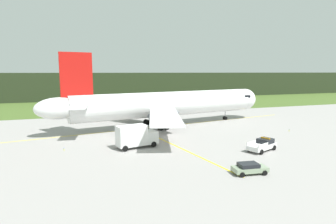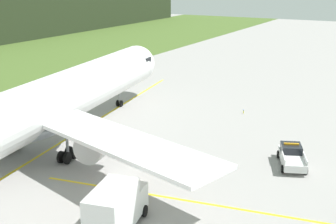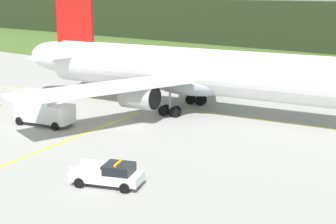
# 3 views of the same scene
# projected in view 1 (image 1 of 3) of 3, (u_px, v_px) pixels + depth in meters

# --- Properties ---
(ground) EXTENTS (320.00, 320.00, 0.00)m
(ground) POSITION_uv_depth(u_px,v_px,m) (171.00, 136.00, 52.79)
(ground) COLOR #979491
(grass_verge) EXTENTS (320.00, 44.19, 0.04)m
(grass_verge) POSITION_uv_depth(u_px,v_px,m) (124.00, 105.00, 100.98)
(grass_verge) COLOR #466027
(grass_verge) RESTS_ON ground
(distant_tree_line) EXTENTS (288.00, 7.18, 11.57)m
(distant_tree_line) POSITION_uv_depth(u_px,v_px,m) (114.00, 86.00, 122.68)
(distant_tree_line) COLOR #28331E
(distant_tree_line) RESTS_ON ground
(taxiway_centerline_main) EXTENTS (67.15, 11.42, 0.01)m
(taxiway_centerline_main) POSITION_uv_depth(u_px,v_px,m) (168.00, 126.00, 62.67)
(taxiway_centerline_main) COLOR yellow
(taxiway_centerline_main) RESTS_ON ground
(taxiway_centerline_spur) EXTENTS (4.79, 27.16, 0.01)m
(taxiway_centerline_spur) POSITION_uv_depth(u_px,v_px,m) (182.00, 149.00, 43.87)
(taxiway_centerline_spur) COLOR yellow
(taxiway_centerline_spur) RESTS_ON ground
(airliner) EXTENTS (52.50, 42.08, 15.56)m
(airliner) POSITION_uv_depth(u_px,v_px,m) (166.00, 105.00, 61.70)
(airliner) COLOR white
(airliner) RESTS_ON ground
(ops_pickup_truck) EXTENTS (5.72, 3.91, 1.94)m
(ops_pickup_truck) POSITION_uv_depth(u_px,v_px,m) (263.00, 145.00, 42.74)
(ops_pickup_truck) COLOR silver
(ops_pickup_truck) RESTS_ON ground
(catering_truck) EXTENTS (6.89, 3.83, 3.81)m
(catering_truck) POSITION_uv_depth(u_px,v_px,m) (136.00, 136.00, 44.26)
(catering_truck) COLOR silver
(catering_truck) RESTS_ON ground
(staff_car) EXTENTS (4.25, 2.43, 1.30)m
(staff_car) POSITION_uv_depth(u_px,v_px,m) (249.00, 168.00, 33.05)
(staff_car) COLOR gray
(staff_car) RESTS_ON ground
(taxiway_edge_light_east) EXTENTS (0.12, 0.12, 0.51)m
(taxiway_edge_light_east) POSITION_uv_depth(u_px,v_px,m) (289.00, 130.00, 56.55)
(taxiway_edge_light_east) COLOR yellow
(taxiway_edge_light_east) RESTS_ON ground
(taxiway_edge_light_west) EXTENTS (0.12, 0.12, 0.42)m
(taxiway_edge_light_west) POSITION_uv_depth(u_px,v_px,m) (64.00, 149.00, 42.85)
(taxiway_edge_light_west) COLOR yellow
(taxiway_edge_light_west) RESTS_ON ground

